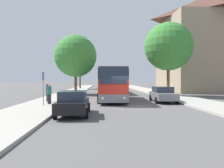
% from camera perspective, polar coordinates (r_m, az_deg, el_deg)
% --- Properties ---
extents(ground_plane, '(300.00, 300.00, 0.00)m').
position_cam_1_polar(ground_plane, '(18.43, 3.76, -5.72)').
color(ground_plane, '#565454').
rests_on(ground_plane, ground).
extents(sidewalk_left, '(4.00, 120.00, 0.15)m').
position_cam_1_polar(sidewalk_left, '(18.95, -17.87, -5.36)').
color(sidewalk_left, '#A39E93').
rests_on(sidewalk_left, ground_plane).
extents(sidewalk_right, '(4.00, 120.00, 0.15)m').
position_cam_1_polar(sidewalk_right, '(20.44, 23.73, -4.92)').
color(sidewalk_right, '#A39E93').
rests_on(sidewalk_right, ground_plane).
extents(building_right_background, '(14.97, 15.22, 17.87)m').
position_cam_1_polar(building_right_background, '(45.47, 23.19, 9.60)').
color(building_right_background, gray).
rests_on(building_right_background, ground_plane).
extents(bus_front, '(3.10, 10.35, 3.32)m').
position_cam_1_polar(bus_front, '(23.03, 0.10, 0.10)').
color(bus_front, gray).
rests_on(bus_front, ground_plane).
extents(bus_middle, '(2.96, 11.30, 3.32)m').
position_cam_1_polar(bus_middle, '(35.66, -0.62, 0.50)').
color(bus_middle, silver).
rests_on(bus_middle, ground_plane).
extents(bus_rear, '(2.81, 11.75, 3.30)m').
position_cam_1_polar(bus_rear, '(50.55, -1.47, 0.70)').
color(bus_rear, '#238942').
rests_on(bus_rear, ground_plane).
extents(parked_car_left_curb, '(2.01, 4.30, 1.51)m').
position_cam_1_polar(parked_car_left_curb, '(13.79, -10.07, -4.82)').
color(parked_car_left_curb, black).
rests_on(parked_car_left_curb, ground_plane).
extents(parked_car_right_near, '(2.21, 4.65, 1.52)m').
position_cam_1_polar(parked_car_right_near, '(21.88, 13.13, -2.59)').
color(parked_car_right_near, slate).
rests_on(parked_car_right_near, ground_plane).
extents(bus_stop_sign, '(0.08, 0.45, 2.69)m').
position_cam_1_polar(bus_stop_sign, '(18.23, -17.52, -0.13)').
color(bus_stop_sign, gray).
rests_on(bus_stop_sign, sidewalk_left).
extents(pedestrian_waiting_near, '(0.36, 0.36, 1.82)m').
position_cam_1_polar(pedestrian_waiting_near, '(21.34, -16.40, -1.92)').
color(pedestrian_waiting_near, '#23232D').
rests_on(pedestrian_waiting_near, sidewalk_left).
extents(pedestrian_waiting_far, '(0.36, 0.36, 1.70)m').
position_cam_1_polar(pedestrian_waiting_far, '(19.19, -16.06, -2.47)').
color(pedestrian_waiting_far, '#23232D').
rests_on(pedestrian_waiting_far, sidewalk_left).
extents(tree_left_near, '(4.37, 4.37, 8.20)m').
position_cam_1_polar(tree_left_near, '(51.58, -8.35, 5.55)').
color(tree_left_near, brown).
rests_on(tree_left_near, sidewalk_left).
extents(tree_left_far, '(6.32, 6.32, 8.75)m').
position_cam_1_polar(tree_left_far, '(33.49, -9.50, 7.21)').
color(tree_left_far, brown).
rests_on(tree_left_far, sidewalk_left).
extents(tree_right_near, '(6.40, 6.40, 9.64)m').
position_cam_1_polar(tree_right_near, '(30.37, 14.52, 9.43)').
color(tree_right_near, brown).
rests_on(tree_right_near, sidewalk_right).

